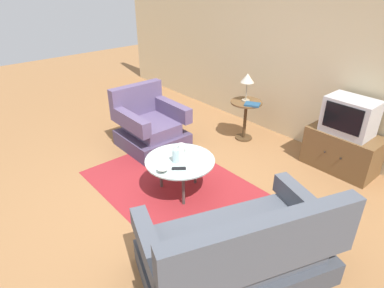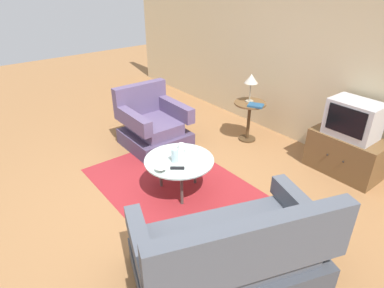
% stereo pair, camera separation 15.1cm
% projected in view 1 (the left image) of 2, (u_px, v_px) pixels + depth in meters
% --- Properties ---
extents(ground_plane, '(16.00, 16.00, 0.00)m').
position_uv_depth(ground_plane, '(175.00, 197.00, 4.00)').
color(ground_plane, olive).
extents(back_wall, '(9.00, 0.12, 2.70)m').
position_uv_depth(back_wall, '(306.00, 54.00, 4.79)').
color(back_wall, '#CCB78E').
rests_on(back_wall, ground).
extents(area_rug, '(2.47, 1.58, 0.00)m').
position_uv_depth(area_rug, '(181.00, 191.00, 4.11)').
color(area_rug, maroon).
rests_on(area_rug, ground).
extents(armchair, '(0.91, 0.88, 0.90)m').
position_uv_depth(armchair, '(150.00, 127.00, 5.04)').
color(armchair, '#4B3E5C').
rests_on(armchair, ground).
extents(couch, '(1.44, 1.85, 0.94)m').
position_uv_depth(couch, '(239.00, 253.00, 2.83)').
color(couch, '#3E424B').
rests_on(couch, ground).
extents(coffee_table, '(0.83, 0.83, 0.45)m').
position_uv_depth(coffee_table, '(180.00, 162.00, 3.91)').
color(coffee_table, '#B2C6C1').
rests_on(coffee_table, ground).
extents(side_table, '(0.49, 0.49, 0.64)m').
position_uv_depth(side_table, '(246.00, 112.00, 5.16)').
color(side_table, brown).
rests_on(side_table, ground).
extents(tv_stand, '(0.92, 0.52, 0.55)m').
position_uv_depth(tv_stand, '(342.00, 151.00, 4.45)').
color(tv_stand, brown).
rests_on(tv_stand, ground).
extents(television, '(0.61, 0.42, 0.47)m').
position_uv_depth(television, '(350.00, 116.00, 4.20)').
color(television, '#B7B7BC').
rests_on(television, tv_stand).
extents(table_lamp, '(0.20, 0.20, 0.44)m').
position_uv_depth(table_lamp, '(247.00, 79.00, 4.94)').
color(table_lamp, '#9E937A').
rests_on(table_lamp, side_table).
extents(vase, '(0.08, 0.08, 0.23)m').
position_uv_depth(vase, '(176.00, 154.00, 3.80)').
color(vase, silver).
rests_on(vase, coffee_table).
extents(mug, '(0.13, 0.09, 0.08)m').
position_uv_depth(mug, '(182.00, 147.00, 4.08)').
color(mug, white).
rests_on(mug, coffee_table).
extents(bowl, '(0.13, 0.13, 0.05)m').
position_uv_depth(bowl, '(163.00, 170.00, 3.65)').
color(bowl, silver).
rests_on(bowl, coffee_table).
extents(tv_remote_dark, '(0.13, 0.15, 0.02)m').
position_uv_depth(tv_remote_dark, '(179.00, 168.00, 3.71)').
color(tv_remote_dark, black).
rests_on(tv_remote_dark, coffee_table).
extents(book, '(0.27, 0.25, 0.03)m').
position_uv_depth(book, '(252.00, 104.00, 4.93)').
color(book, navy).
rests_on(book, side_table).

